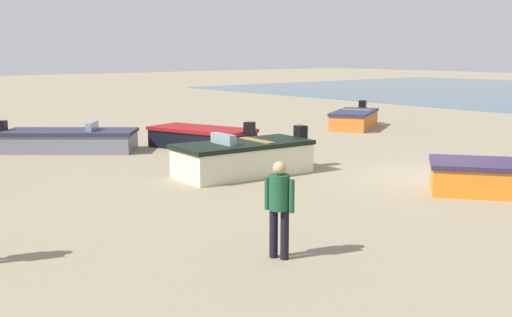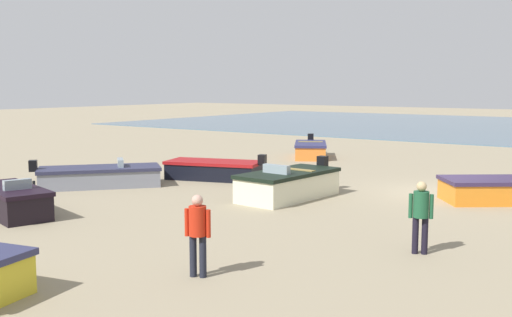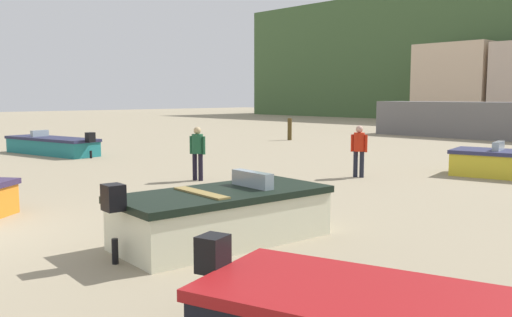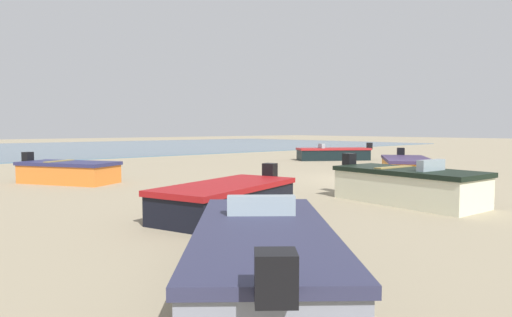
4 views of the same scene
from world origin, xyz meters
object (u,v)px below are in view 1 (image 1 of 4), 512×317
at_px(boat_black_7, 202,138).
at_px(boat_orange_0, 354,119).
at_px(beach_walker_foreground, 279,202).
at_px(boat_grey_8, 70,140).
at_px(boat_cream_5, 244,158).

bearing_deg(boat_black_7, boat_orange_0, -13.62).
height_order(boat_black_7, beach_walker_foreground, beach_walker_foreground).
bearing_deg(boat_grey_8, beach_walker_foreground, 31.32).
distance_m(boat_orange_0, boat_cream_5, 11.60).
height_order(boat_cream_5, beach_walker_foreground, beach_walker_foreground).
distance_m(boat_cream_5, boat_grey_8, 7.23).
xyz_separation_m(boat_black_7, beach_walker_foreground, (-10.52, 5.73, 0.58)).
relative_size(boat_cream_5, beach_walker_foreground, 2.54).
bearing_deg(boat_black_7, boat_grey_8, 130.79).
bearing_deg(boat_cream_5, boat_grey_8, 20.34).
bearing_deg(boat_grey_8, boat_cream_5, 55.99).
height_order(boat_orange_0, boat_black_7, boat_orange_0).
bearing_deg(beach_walker_foreground, boat_orange_0, 105.24).
bearing_deg(boat_cream_5, beach_walker_foreground, 150.55).
xyz_separation_m(boat_grey_8, beach_walker_foreground, (-12.85, 1.92, 0.58)).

